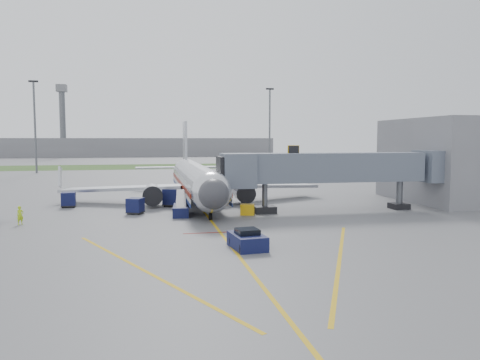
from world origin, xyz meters
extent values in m
plane|color=#565659|center=(0.00, 0.00, 0.00)|extent=(400.00, 400.00, 0.00)
cube|color=#2D4C1E|center=(0.00, 90.00, 0.01)|extent=(300.00, 25.00, 0.01)
cube|color=gold|center=(0.00, -2.00, 0.00)|extent=(0.25, 50.00, 0.01)
cube|color=maroon|center=(0.00, -4.00, 0.00)|extent=(6.00, 0.25, 0.01)
cube|color=gold|center=(-6.00, -14.00, 0.00)|extent=(9.52, 20.04, 0.01)
cube|color=gold|center=(6.00, -14.00, 0.00)|extent=(9.52, 20.04, 0.01)
cylinder|color=silver|center=(0.00, 15.00, 2.70)|extent=(3.80, 28.00, 3.80)
sphere|color=silver|center=(0.00, 1.00, 2.70)|extent=(3.80, 3.80, 3.80)
sphere|color=#38383D|center=(0.00, -0.30, 2.70)|extent=(2.74, 2.74, 2.74)
cube|color=black|center=(0.00, 0.60, 3.25)|extent=(2.20, 1.20, 0.55)
cone|color=silver|center=(0.00, 31.50, 2.70)|extent=(3.80, 5.00, 3.80)
cube|color=#B7BAC1|center=(0.00, 31.00, 6.70)|extent=(0.35, 4.20, 7.00)
cube|color=#B7BAC1|center=(-8.50, 15.00, 1.80)|extent=(15.10, 8.59, 1.13)
cube|color=#B7BAC1|center=(8.50, 15.00, 1.80)|extent=(15.10, 8.59, 1.13)
cylinder|color=silver|center=(-5.20, 12.00, 1.35)|extent=(2.10, 3.60, 2.10)
cylinder|color=silver|center=(5.20, 12.00, 1.35)|extent=(2.10, 3.60, 2.10)
cube|color=maroon|center=(1.92, 15.00, 2.35)|extent=(0.05, 28.00, 0.45)
cube|color=navy|center=(1.92, 15.00, 1.45)|extent=(0.05, 28.00, 0.35)
cylinder|color=black|center=(0.00, 2.00, 0.30)|extent=(0.28, 0.70, 0.70)
cylinder|color=black|center=(-2.60, 15.50, 0.45)|extent=(0.50, 1.00, 1.00)
cylinder|color=black|center=(2.60, 15.50, 0.45)|extent=(0.50, 1.00, 1.00)
cube|color=slate|center=(13.00, 5.00, 4.60)|extent=(20.00, 3.00, 3.00)
cube|color=slate|center=(3.20, 5.00, 4.40)|extent=(3.20, 3.60, 3.40)
cube|color=black|center=(2.00, 5.00, 4.40)|extent=(1.60, 3.00, 2.80)
cube|color=#E5AA0D|center=(9.00, 5.00, 6.40)|extent=(1.20, 0.15, 1.00)
cylinder|color=#595B60|center=(6.00, 5.00, 1.55)|extent=(0.56, 0.56, 3.10)
cube|color=black|center=(6.00, 5.00, 0.35)|extent=(2.20, 1.60, 0.70)
cylinder|color=#595B60|center=(21.00, 5.00, 1.55)|extent=(0.70, 0.70, 3.10)
cube|color=black|center=(21.00, 5.00, 0.30)|extent=(1.80, 1.80, 0.60)
cube|color=slate|center=(25.00, 5.00, 4.60)|extent=(3.00, 4.00, 3.40)
cube|color=slate|center=(30.00, 10.00, 5.00)|extent=(10.00, 16.00, 10.00)
cylinder|color=#595B60|center=(-30.00, 70.00, 10.00)|extent=(0.44, 0.44, 20.00)
cube|color=black|center=(-30.00, 70.00, 20.20)|extent=(2.00, 0.40, 0.40)
cylinder|color=#595B60|center=(25.00, 75.00, 10.00)|extent=(0.44, 0.44, 20.00)
cube|color=black|center=(25.00, 75.00, 20.20)|extent=(2.00, 0.40, 0.40)
cube|color=slate|center=(-10.00, 170.00, 4.00)|extent=(120.00, 14.00, 8.00)
cylinder|color=#595B60|center=(-40.00, 165.00, 14.00)|extent=(2.40, 2.40, 28.00)
cube|color=slate|center=(-40.00, 165.00, 28.50)|extent=(4.00, 4.00, 3.00)
cube|color=#0C1637|center=(0.98, -9.86, 0.50)|extent=(2.38, 3.51, 1.01)
cube|color=black|center=(0.98, -9.86, 1.14)|extent=(1.62, 1.62, 0.46)
cylinder|color=black|center=(0.30, -11.14, 0.37)|extent=(0.28, 0.75, 0.73)
cylinder|color=black|center=(1.94, -10.95, 0.37)|extent=(0.28, 0.75, 0.73)
cylinder|color=black|center=(0.03, -8.77, 0.37)|extent=(0.28, 0.75, 0.73)
cylinder|color=black|center=(1.67, -8.58, 0.37)|extent=(0.28, 0.75, 0.73)
cube|color=#0C1637|center=(-3.00, 11.75, 1.09)|extent=(2.31, 2.31, 1.77)
cube|color=black|center=(-3.00, 11.75, 0.21)|extent=(2.38, 2.38, 0.14)
cylinder|color=black|center=(-3.89, 11.37, 0.16)|extent=(0.35, 0.39, 0.32)
cylinder|color=black|center=(-2.62, 10.86, 0.16)|extent=(0.35, 0.39, 0.32)
cylinder|color=black|center=(-3.38, 12.64, 0.16)|extent=(0.35, 0.39, 0.32)
cylinder|color=black|center=(-2.11, 12.13, 0.16)|extent=(0.35, 0.39, 0.32)
cube|color=#0C1637|center=(-6.97, 7.01, 0.88)|extent=(1.89, 1.89, 1.44)
cube|color=black|center=(-6.97, 7.01, 0.17)|extent=(1.95, 1.95, 0.11)
cylinder|color=black|center=(-7.70, 6.72, 0.13)|extent=(0.29, 0.32, 0.26)
cylinder|color=black|center=(-6.69, 6.27, 0.13)|extent=(0.29, 0.32, 0.26)
cylinder|color=black|center=(-7.25, 7.74, 0.13)|extent=(0.29, 0.32, 0.26)
cylinder|color=black|center=(-6.24, 7.29, 0.13)|extent=(0.29, 0.32, 0.26)
cube|color=#0C1637|center=(-14.35, 13.25, 0.91)|extent=(1.60, 1.60, 1.49)
cube|color=black|center=(-14.35, 13.25, 0.17)|extent=(1.65, 1.65, 0.12)
cylinder|color=black|center=(-14.88, 12.63, 0.13)|extent=(0.23, 0.28, 0.27)
cylinder|color=black|center=(-13.73, 12.72, 0.13)|extent=(0.23, 0.28, 0.27)
cylinder|color=black|center=(-14.97, 13.78, 0.13)|extent=(0.23, 0.28, 0.27)
cylinder|color=black|center=(-13.82, 13.87, 0.13)|extent=(0.23, 0.28, 0.27)
cube|color=#0C1637|center=(-2.50, 5.15, 0.49)|extent=(1.88, 4.05, 0.98)
cube|color=black|center=(-2.45, 5.69, 1.52)|extent=(1.39, 4.46, 1.54)
cylinder|color=black|center=(-3.17, 3.79, 0.30)|extent=(0.30, 0.63, 0.61)
cylinder|color=black|center=(-2.09, 3.69, 0.30)|extent=(0.30, 0.63, 0.61)
cylinder|color=black|center=(-2.91, 6.61, 0.30)|extent=(0.30, 0.63, 0.61)
cylinder|color=black|center=(-1.83, 6.51, 0.30)|extent=(0.30, 0.63, 0.61)
cube|color=#E5AA0D|center=(4.00, 4.14, 0.54)|extent=(1.56, 1.25, 1.08)
cylinder|color=black|center=(3.57, 4.27, 0.14)|extent=(0.25, 0.31, 0.27)
cylinder|color=black|center=(4.43, 4.01, 0.14)|extent=(0.25, 0.31, 0.27)
imported|color=#B9E51B|center=(-16.77, 2.81, 0.83)|extent=(0.72, 0.70, 1.66)
camera|label=1|loc=(-5.68, -40.90, 7.52)|focal=35.00mm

